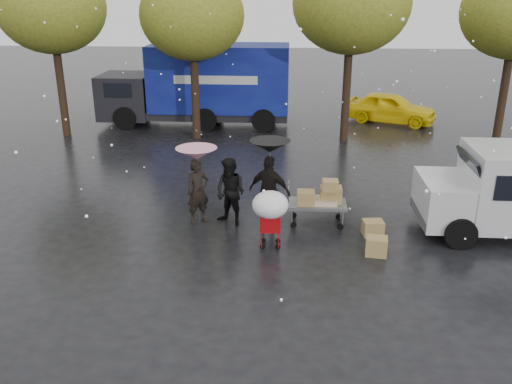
# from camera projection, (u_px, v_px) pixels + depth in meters

# --- Properties ---
(ground) EXTENTS (90.00, 90.00, 0.00)m
(ground) POSITION_uv_depth(u_px,v_px,m) (271.00, 251.00, 12.78)
(ground) COLOR black
(ground) RESTS_ON ground
(person_pink) EXTENTS (0.75, 0.69, 1.71)m
(person_pink) POSITION_uv_depth(u_px,v_px,m) (198.00, 191.00, 14.05)
(person_pink) COLOR black
(person_pink) RESTS_ON ground
(person_middle) EXTENTS (1.08, 1.02, 1.78)m
(person_middle) POSITION_uv_depth(u_px,v_px,m) (230.00, 192.00, 13.92)
(person_middle) COLOR black
(person_middle) RESTS_ON ground
(person_black) EXTENTS (1.20, 0.80, 1.89)m
(person_black) POSITION_uv_depth(u_px,v_px,m) (270.00, 192.00, 13.79)
(person_black) COLOR black
(person_black) RESTS_ON ground
(umbrella_pink) EXTENTS (1.06, 1.06, 2.03)m
(umbrella_pink) POSITION_uv_depth(u_px,v_px,m) (196.00, 154.00, 13.68)
(umbrella_pink) COLOR #4C4C4C
(umbrella_pink) RESTS_ON ground
(umbrella_black) EXTENTS (1.02, 1.02, 2.29)m
(umbrella_black) POSITION_uv_depth(u_px,v_px,m) (270.00, 146.00, 13.36)
(umbrella_black) COLOR #4C4C4C
(umbrella_black) RESTS_ON ground
(vendor_cart) EXTENTS (1.52, 0.80, 1.27)m
(vendor_cart) POSITION_uv_depth(u_px,v_px,m) (321.00, 198.00, 13.96)
(vendor_cart) COLOR slate
(vendor_cart) RESTS_ON ground
(shopping_cart) EXTENTS (0.84, 0.84, 1.46)m
(shopping_cart) POSITION_uv_depth(u_px,v_px,m) (270.00, 208.00, 12.48)
(shopping_cart) COLOR #B70A0F
(shopping_cart) RESTS_ON ground
(blue_truck) EXTENTS (8.30, 2.60, 3.50)m
(blue_truck) POSITION_uv_depth(u_px,v_px,m) (201.00, 85.00, 23.80)
(blue_truck) COLOR #0B0C5E
(blue_truck) RESTS_ON ground
(box_ground_near) EXTENTS (0.54, 0.45, 0.44)m
(box_ground_near) POSITION_uv_depth(u_px,v_px,m) (376.00, 246.00, 12.51)
(box_ground_near) COLOR olive
(box_ground_near) RESTS_ON ground
(box_ground_far) EXTENTS (0.54, 0.45, 0.39)m
(box_ground_far) POSITION_uv_depth(u_px,v_px,m) (373.00, 228.00, 13.51)
(box_ground_far) COLOR olive
(box_ground_far) RESTS_ON ground
(yellow_taxi) EXTENTS (4.35, 3.07, 1.38)m
(yellow_taxi) POSITION_uv_depth(u_px,v_px,m) (390.00, 108.00, 24.50)
(yellow_taxi) COLOR yellow
(yellow_taxi) RESTS_ON ground
(tree_row) EXTENTS (21.60, 4.40, 7.12)m
(tree_row) POSITION_uv_depth(u_px,v_px,m) (272.00, 9.00, 20.34)
(tree_row) COLOR black
(tree_row) RESTS_ON ground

